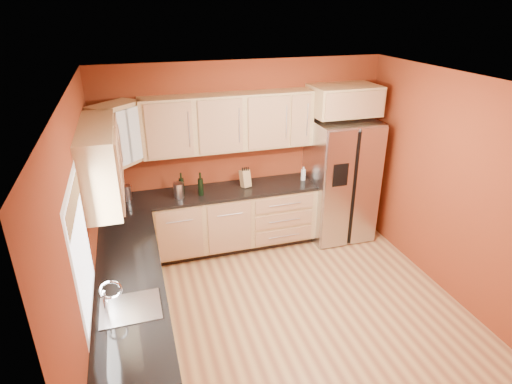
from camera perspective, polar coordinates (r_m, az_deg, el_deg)
floor at (r=5.09m, az=4.85°, el=-16.32°), size 4.00×4.00×0.00m
ceiling at (r=3.94m, az=6.20°, el=13.86°), size 4.00×4.00×0.00m
wall_back at (r=6.11m, az=-1.57°, el=5.07°), size 4.00×0.04×2.60m
wall_front at (r=2.95m, az=20.99°, el=-20.31°), size 4.00×0.04×2.60m
wall_left at (r=4.12m, az=-21.53°, el=-6.69°), size 0.04×4.00×2.60m
wall_right at (r=5.39m, az=25.57°, el=-0.06°), size 0.04×4.00×2.60m
base_cabinets_back at (r=6.07m, az=-5.74°, el=-4.04°), size 2.90×0.60×0.88m
base_cabinets_left at (r=4.57m, az=-15.99°, el=-15.59°), size 0.60×2.80×0.88m
countertop_back at (r=5.86m, az=-5.91°, el=-0.12°), size 2.90×0.62×0.04m
countertop_left at (r=4.30m, az=-16.56°, el=-10.83°), size 0.62×2.80×0.04m
upper_cabinets_back at (r=5.74m, az=-3.62°, el=9.26°), size 2.30×0.33×0.75m
upper_cabinets_left at (r=4.55m, az=-20.00°, el=3.81°), size 0.33×1.35×0.75m
corner_upper_cabinet at (r=5.45m, az=-18.00°, el=7.30°), size 0.67×0.67×0.75m
over_fridge_cabinet at (r=6.13m, az=11.67°, el=11.93°), size 0.92×0.60×0.40m
refrigerator at (r=6.40m, az=11.12°, el=1.60°), size 0.90×0.75×1.78m
window at (r=3.56m, az=-22.23°, el=-7.18°), size 0.03×0.90×1.00m
sink_faucet at (r=3.80m, az=-16.64°, el=-12.92°), size 0.50×0.42×0.30m
canister_left at (r=5.68m, az=-10.27°, el=0.20°), size 0.13×0.13×0.21m
canister_right at (r=5.79m, az=-16.90°, el=-0.10°), size 0.15×0.15×0.20m
wine_bottle_a at (r=5.78m, az=-9.91°, el=1.14°), size 0.08×0.08×0.30m
wine_bottle_b at (r=5.70m, az=-7.41°, el=1.07°), size 0.08×0.08×0.32m
knife_block at (r=5.94m, az=-1.45°, el=1.82°), size 0.15×0.14×0.24m
soap_dispenser at (r=6.20m, az=6.32°, el=2.47°), size 0.08×0.08×0.20m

